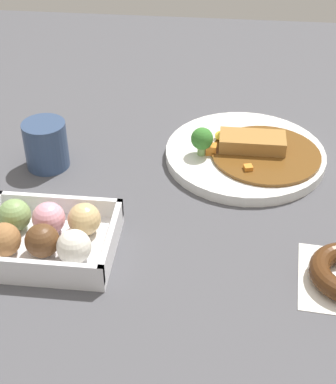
% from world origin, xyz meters
% --- Properties ---
extents(ground_plane, '(1.60, 1.60, 0.00)m').
position_xyz_m(ground_plane, '(0.00, 0.00, 0.00)').
color(ground_plane, '#4C4C51').
extents(curry_plate, '(0.27, 0.27, 0.07)m').
position_xyz_m(curry_plate, '(0.08, 0.11, 0.01)').
color(curry_plate, white).
rests_on(curry_plate, ground_plane).
extents(donut_box, '(0.19, 0.15, 0.06)m').
position_xyz_m(donut_box, '(-0.20, -0.16, 0.03)').
color(donut_box, white).
rests_on(donut_box, ground_plane).
extents(coffee_mug, '(0.07, 0.07, 0.08)m').
position_xyz_m(coffee_mug, '(-0.26, 0.05, 0.04)').
color(coffee_mug, '#33476B').
rests_on(coffee_mug, ground_plane).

